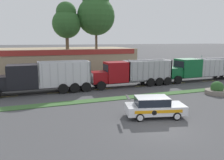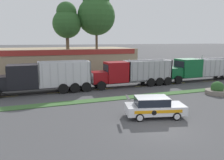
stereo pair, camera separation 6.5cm
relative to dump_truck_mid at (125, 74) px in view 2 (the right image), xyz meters
The scene contains 16 objects.
ground_plane 13.76m from the dump_truck_mid, 103.41° to the right, with size 600.00×600.00×0.00m, color #474749.
grass_verge 6.30m from the dump_truck_mid, 121.30° to the right, with size 120.00×1.28×0.06m, color #3D6633.
centre_line_2 13.94m from the dump_truck_mid, behind, with size 2.40×0.14×0.01m, color yellow.
centre_line_3 8.60m from the dump_truck_mid, behind, with size 2.40×0.14×0.01m, color yellow.
centre_line_4 3.48m from the dump_truck_mid, 169.36° to the right, with size 2.40×0.14×0.01m, color yellow.
centre_line_5 2.92m from the dump_truck_mid, 13.52° to the right, with size 2.40×0.14×0.01m, color yellow.
centre_line_6 7.95m from the dump_truck_mid, ahead, with size 2.40×0.14×0.01m, color yellow.
centre_line_7 13.28m from the dump_truck_mid, ahead, with size 2.40×0.14×0.01m, color yellow.
dump_truck_mid is the anchor object (origin of this frame).
dump_truck_trail 11.10m from the dump_truck_mid, ahead, with size 11.88×2.84×3.75m.
dump_truck_far_right 11.15m from the dump_truck_mid, behind, with size 11.21×2.72×3.53m.
rally_car 11.46m from the dump_truck_mid, 101.84° to the right, with size 4.80×2.89×1.63m.
stone_planter 10.76m from the dump_truck_mid, 42.11° to the right, with size 2.49×2.49×1.42m.
store_building_backdrop 16.36m from the dump_truck_mid, 113.49° to the left, with size 25.41×12.10×4.44m.
tree_behind_left 12.96m from the dump_truck_mid, 95.87° to the left, with size 6.04×6.04×14.16m.
tree_behind_centre 13.35m from the dump_truck_mid, 120.15° to the left, with size 4.40×4.40×11.64m.
Camera 2 is at (-7.65, -11.96, 5.83)m, focal length 35.00 mm.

